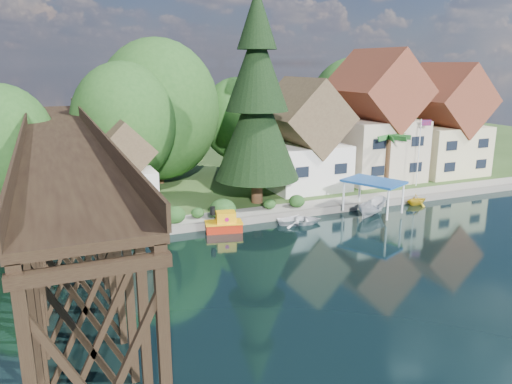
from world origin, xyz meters
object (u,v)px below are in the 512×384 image
Objects in this scene: trestle_bridge at (64,183)px; boat_canopy at (373,200)px; house_right at (442,127)px; flagpole at (421,145)px; shed at (124,172)px; boat_white_a at (299,219)px; house_left at (302,142)px; palm_tree at (389,138)px; house_center at (374,124)px; conifer at (257,103)px; tugboat at (224,224)px; boat_yellow at (417,199)px.

trestle_bridge is 25.07m from boat_canopy.
flagpole is at bearing -146.65° from house_right.
trestle_bridge is 5.63× the size of shed.
boat_white_a is 0.64× the size of boat_canopy.
house_left is 18.01m from house_right.
house_right is 10.97m from palm_tree.
trestle_bridge is 3.18× the size of house_center.
house_right is at bearing 8.89° from conifer.
shed is 10.36m from tugboat.
shed is 12.92m from conifer.
tugboat is at bearing 9.25° from trestle_bridge.
boat_yellow is (14.12, -4.89, -8.87)m from conifer.
boat_white_a is at bearing 4.02° from trestle_bridge.
palm_tree is at bearing 45.34° from boat_canopy.
boat_canopy is at bearing -22.97° from shed.
boat_white_a is (17.77, 1.25, -4.97)m from trestle_bridge.
shed is 2.14× the size of boat_white_a.
house_right is at bearing 14.79° from trestle_bridge.
flagpole reaches higher than boat_yellow.
house_left reaches higher than palm_tree.
tugboat is (-11.58, -8.97, -4.51)m from house_left.
house_center is 2.40× the size of palm_tree.
palm_tree is at bearing -159.73° from house_right.
conifer reaches higher than trestle_bridge.
house_center reaches higher than tugboat.
shed is (-36.00, -1.50, -1.95)m from house_right.
house_right is 0.67× the size of conifer.
palm_tree is at bearing 12.89° from trestle_bridge.
house_left is at bearing 153.79° from palm_tree.
trestle_bridge is 12.50m from tugboat.
palm_tree is at bearing -3.39° from boat_yellow.
shed is 21.57m from boat_canopy.
palm_tree is 15.09m from boat_white_a.
trestle_bridge reaches higher than palm_tree.
shed is at bearing 157.03° from boat_canopy.
house_right is (41.00, 10.83, 0.43)m from trestle_bridge.
house_right is 25.19m from conifer.
flagpole is at bearing -5.84° from shed.
conifer is 5.08× the size of boat_white_a.
shed is 25.88m from palm_tree.
conifer is at bearing -149.79° from house_left.
boat_canopy is at bearing -35.78° from conifer.
house_center is 2.01× the size of flagpole.
house_center is (9.00, 0.50, 1.28)m from house_left.
house_center is at bearing -38.65° from boat_white_a.
conifer reaches higher than palm_tree.
boat_white_a is (-16.42, -5.09, -4.37)m from flagpole.
shed is 3.53× the size of boat_yellow.
palm_tree reaches higher than boat_canopy.
house_center reaches higher than flagpole.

